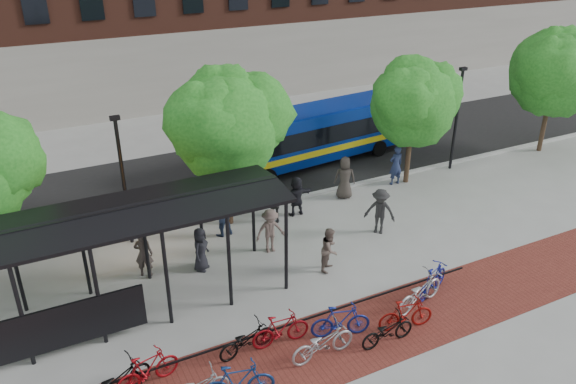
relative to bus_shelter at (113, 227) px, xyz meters
name	(u,v)px	position (x,y,z in m)	size (l,w,h in m)	color
ground	(334,242)	(8.13, 0.48, -3.00)	(160.00, 160.00, 0.00)	#9E9E99
asphalt_street	(252,169)	(8.13, 8.48, -2.99)	(160.00, 8.00, 0.01)	black
curb	(288,200)	(8.13, 4.48, -2.94)	(160.00, 0.25, 0.12)	#B7B7B2
brick_strip	(362,334)	(6.13, -4.52, -3.00)	(24.00, 3.00, 0.01)	maroon
bike_rack_rail	(310,329)	(4.83, -3.62, -3.00)	(12.00, 0.05, 0.95)	black
bus_shelter	(113,227)	(0.00, 0.00, 0.00)	(10.60, 3.07, 3.60)	black
tree_b	(227,119)	(5.23, 3.83, 1.46)	(5.15, 4.20, 6.47)	#382619
tree_c	(415,99)	(14.22, 3.83, 1.06)	(4.66, 3.80, 5.92)	#382619
tree_d	(556,68)	(23.23, 3.83, 1.47)	(5.39, 4.40, 6.55)	#382619
lamp_post_left	(123,178)	(1.13, 4.08, -0.25)	(0.35, 0.20, 5.12)	black
lamp_post_right	(457,116)	(17.13, 4.08, -0.25)	(0.35, 0.20, 5.12)	black
bus	(314,132)	(11.33, 7.86, -1.34)	(10.89, 3.46, 2.89)	#082A97
bike_0	(117,382)	(-0.97, -3.74, -2.47)	(0.70, 2.01, 1.05)	black
bike_1	(147,370)	(-0.15, -3.68, -2.45)	(0.51, 1.81, 1.09)	maroon
bike_3	(238,382)	(1.81, -5.22, -2.41)	(0.55, 1.94, 1.17)	navy
bike_4	(246,339)	(2.70, -3.68, -2.53)	(0.63, 1.80, 0.95)	black
bike_5	(281,330)	(3.73, -3.81, -2.46)	(0.51, 1.79, 1.07)	maroon
bike_6	(323,342)	(4.56, -4.83, -2.47)	(0.70, 2.02, 1.06)	#959597
bike_7	(341,321)	(5.49, -4.27, -2.45)	(0.51, 1.82, 1.09)	navy
bike_8	(387,331)	(6.54, -5.18, -2.53)	(0.62, 1.78, 0.93)	black
bike_9	(406,314)	(7.44, -4.88, -2.47)	(0.50, 1.77, 1.06)	maroon
bike_10	(420,292)	(8.53, -4.19, -2.43)	(0.75, 2.15, 1.13)	#AAAAAD
bike_11	(433,280)	(9.36, -3.84, -2.45)	(0.51, 1.82, 1.09)	navy
pedestrian_0	(201,249)	(2.95, 1.04, -2.18)	(0.80, 0.52, 1.65)	black
pedestrian_1	(144,254)	(1.07, 1.57, -2.12)	(0.64, 0.42, 1.76)	#403733
pedestrian_2	(221,215)	(4.47, 3.02, -2.10)	(0.88, 0.68, 1.81)	#1C2843
pedestrian_3	(270,231)	(5.68, 1.03, -2.12)	(1.13, 0.65, 1.75)	brown
pedestrian_4	(274,204)	(6.82, 3.08, -2.23)	(0.91, 0.38, 1.55)	#2B2B2B
pedestrian_5	(296,196)	(7.91, 3.21, -2.13)	(1.61, 0.51, 1.73)	black
pedestrian_6	(345,178)	(10.59, 3.68, -2.03)	(0.95, 0.62, 1.94)	#3B342F
pedestrian_7	(396,165)	(13.49, 3.82, -2.04)	(0.70, 0.46, 1.92)	navy
pedestrian_8	(330,249)	(7.04, -1.02, -2.17)	(0.80, 0.63, 1.65)	brown
pedestrian_9	(380,211)	(10.15, 0.36, -2.05)	(1.23, 0.70, 1.90)	#242424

